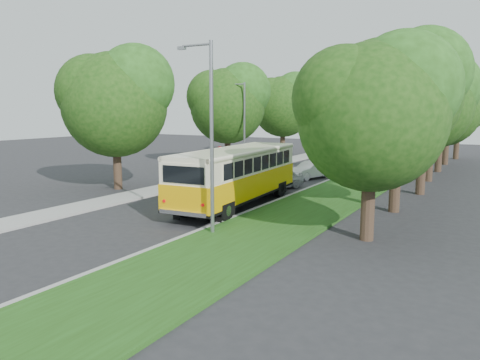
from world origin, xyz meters
The scene contains 13 objects.
ground centered at (0.00, 0.00, 0.00)m, with size 120.00×120.00×0.00m, color #262629.
curb centered at (3.60, 5.00, 0.07)m, with size 0.20×70.00×0.15m, color gray.
grass_verge centered at (5.95, 5.00, 0.07)m, with size 4.50×70.00×0.13m, color #204612.
sidewalk centered at (-4.80, 5.00, 0.06)m, with size 2.20×70.00×0.12m, color gray.
treeline centered at (3.15, 17.99, 5.93)m, with size 24.27×41.91×9.46m.
lamppost_near centered at (4.21, -2.50, 4.37)m, with size 1.71×0.16×8.00m.
lamppost_far centered at (-4.70, 16.00, 4.12)m, with size 1.71×0.16×7.50m.
warning_sign centered at (-4.50, 11.98, 1.71)m, with size 0.56×0.10×2.50m.
vintage_bus centered at (2.15, 3.17, 1.61)m, with size 2.78×10.82×3.21m, color #F9B507, non-canonical shape.
car_silver centered at (1.67, 9.28, 0.68)m, with size 1.61×4.00×1.36m, color #BBBBC0.
car_white centered at (1.87, 14.88, 0.65)m, with size 1.38×3.97×1.31m, color silver.
car_blue centered at (1.94, 22.60, 0.74)m, with size 2.06×5.08×1.47m, color #131554.
car_grey centered at (2.50, 24.87, 0.64)m, with size 2.13×4.61×1.28m, color slate.
Camera 1 is at (14.91, -18.57, 5.28)m, focal length 35.00 mm.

